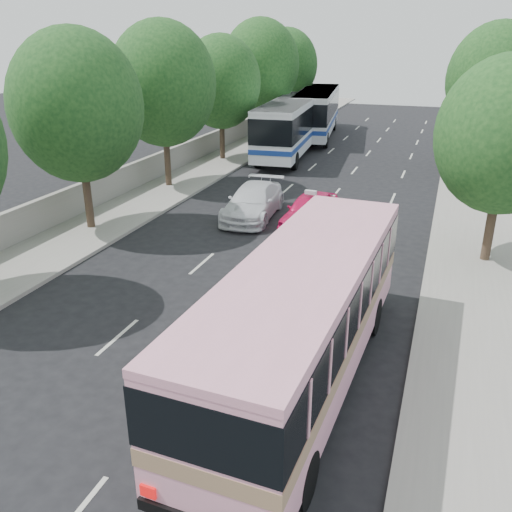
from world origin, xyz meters
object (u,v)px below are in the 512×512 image
at_px(tour_coach_rear, 317,109).
at_px(tour_coach_front, 291,123).
at_px(pink_bus, 304,309).
at_px(pink_taxi, 310,210).
at_px(white_pickup, 253,202).

bearing_deg(tour_coach_rear, tour_coach_front, -97.88).
bearing_deg(pink_bus, pink_taxi, 105.91).
relative_size(pink_taxi, tour_coach_rear, 0.34).
distance_m(tour_coach_front, tour_coach_rear, 8.15).
bearing_deg(pink_taxi, tour_coach_rear, 107.67).
distance_m(pink_taxi, white_pickup, 3.03).
bearing_deg(white_pickup, pink_bus, -68.89).
height_order(tour_coach_front, tour_coach_rear, tour_coach_rear).
height_order(pink_bus, white_pickup, pink_bus).
xyz_separation_m(tour_coach_front, tour_coach_rear, (0.00, 8.15, 0.02)).
bearing_deg(tour_coach_rear, pink_bus, -84.67).
height_order(white_pickup, tour_coach_front, tour_coach_front).
distance_m(pink_bus, tour_coach_front, 28.98).
distance_m(white_pickup, tour_coach_front, 15.34).
distance_m(pink_bus, white_pickup, 14.06).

